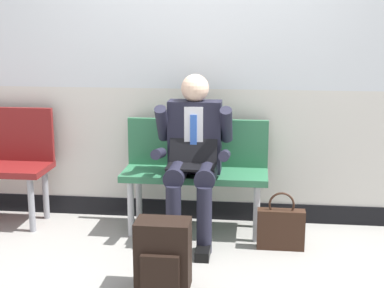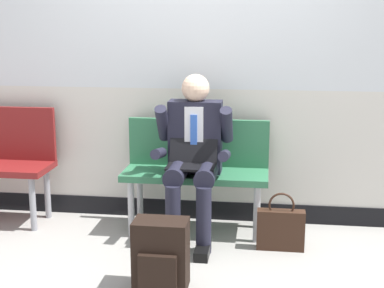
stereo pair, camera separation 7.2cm
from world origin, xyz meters
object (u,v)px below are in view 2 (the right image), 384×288
person_seated (193,154)px  backpack (161,255)px  bench_with_person (197,165)px  handbag (281,228)px

person_seated → backpack: bearing=-96.1°
bench_with_person → person_seated: person_seated is taller
person_seated → bench_with_person: bearing=90.0°
bench_with_person → backpack: bench_with_person is taller
person_seated → backpack: person_seated is taller
bench_with_person → backpack: (-0.09, -1.04, -0.30)m
bench_with_person → person_seated: size_ratio=0.90×
backpack → handbag: size_ratio=1.03×
backpack → handbag: bearing=43.6°
person_seated → handbag: 0.84m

